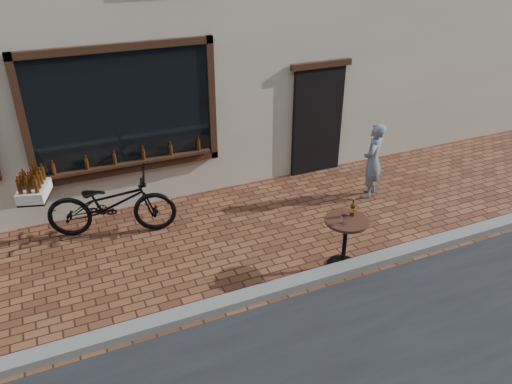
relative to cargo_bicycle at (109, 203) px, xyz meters
name	(u,v)px	position (x,y,z in m)	size (l,w,h in m)	color
ground	(318,290)	(2.44, -2.74, -0.56)	(90.00, 90.00, 0.00)	#4F2819
kerb	(312,278)	(2.44, -2.54, -0.50)	(90.00, 0.25, 0.12)	slate
cargo_bicycle	(109,203)	(0.00, 0.00, 0.00)	(2.51, 1.32, 1.18)	black
bistro_table	(346,233)	(3.06, -2.39, 0.03)	(0.65, 0.65, 1.11)	black
pedestrian	(373,161)	(4.76, -0.65, 0.16)	(0.53, 0.35, 1.46)	slate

